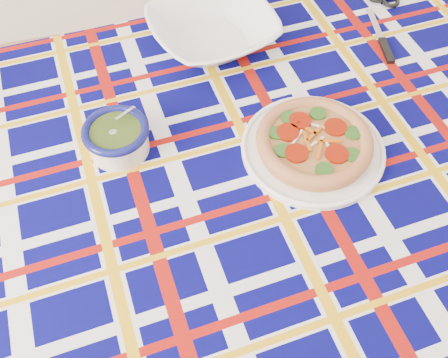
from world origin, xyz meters
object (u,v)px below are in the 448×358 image
object	(u,v)px
main_focaccia_plate	(314,142)
serving_bowl	(213,30)
pesto_bowl	(117,136)
dining_table	(218,190)

from	to	relation	value
main_focaccia_plate	serving_bowl	xyz separation A→B (m)	(-0.12, 0.42, 0.01)
pesto_bowl	serving_bowl	world-z (taller)	pesto_bowl
pesto_bowl	serving_bowl	distance (m)	0.42
main_focaccia_plate	pesto_bowl	bearing A→B (deg)	164.26
main_focaccia_plate	serving_bowl	world-z (taller)	serving_bowl
main_focaccia_plate	pesto_bowl	world-z (taller)	pesto_bowl
dining_table	serving_bowl	world-z (taller)	serving_bowl
pesto_bowl	serving_bowl	bearing A→B (deg)	46.27
dining_table	main_focaccia_plate	xyz separation A→B (m)	(0.22, -0.01, 0.12)
main_focaccia_plate	pesto_bowl	xyz separation A→B (m)	(-0.41, 0.12, 0.01)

